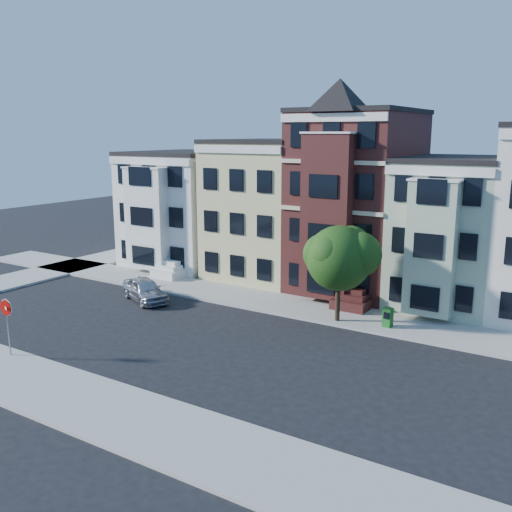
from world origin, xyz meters
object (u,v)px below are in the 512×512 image
Objects in this scene: street_tree at (339,263)px; parked_car at (145,290)px; newspaper_box at (388,317)px; fire_hydrant at (138,281)px; stop_sign at (8,324)px.

parked_car is (-12.45, -2.64, -2.82)m from street_tree.
street_tree is 13.03m from parked_car.
street_tree is at bearing -161.62° from newspaper_box.
street_tree is 6.25× the size of newspaper_box.
fire_hydrant is at bearing 74.83° from parked_car.
stop_sign is at bearing -130.19° from street_tree.
fire_hydrant is 0.19× the size of stop_sign.
fire_hydrant is at bearing -168.45° from newspaper_box.
newspaper_box is at bearing 66.57° from stop_sign.
fire_hydrant is at bearing -178.44° from street_tree.
parked_car is at bearing -159.75° from newspaper_box.
stop_sign is (1.19, -10.69, 1.00)m from parked_car.
newspaper_box is at bearing -54.28° from parked_car.
fire_hydrant is (-17.99, -0.89, -0.24)m from newspaper_box.
street_tree is 4.06m from newspaper_box.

